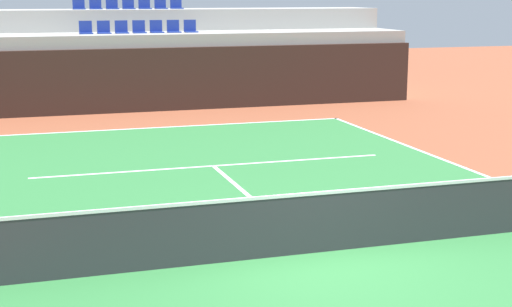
# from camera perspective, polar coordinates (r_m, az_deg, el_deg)

# --- Properties ---
(ground_plane) EXTENTS (80.00, 80.00, 0.00)m
(ground_plane) POSITION_cam_1_polar(r_m,az_deg,el_deg) (12.13, 4.39, -7.31)
(ground_plane) COLOR brown
(court_surface) EXTENTS (11.00, 24.00, 0.01)m
(court_surface) POSITION_cam_1_polar(r_m,az_deg,el_deg) (12.13, 4.39, -7.29)
(court_surface) COLOR #2D7238
(court_surface) RESTS_ON ground_plane
(baseline_far) EXTENTS (11.00, 0.10, 0.00)m
(baseline_far) POSITION_cam_1_polar(r_m,az_deg,el_deg) (23.32, -6.52, 1.94)
(baseline_far) COLOR white
(baseline_far) RESTS_ON court_surface
(service_line_far) EXTENTS (8.26, 0.10, 0.00)m
(service_line_far) POSITION_cam_1_polar(r_m,az_deg,el_deg) (18.00, -3.15, -0.92)
(service_line_far) COLOR white
(service_line_far) RESTS_ON court_surface
(centre_service_line) EXTENTS (0.10, 6.40, 0.00)m
(centre_service_line) POSITION_cam_1_polar(r_m,az_deg,el_deg) (15.01, -0.13, -3.47)
(centre_service_line) COLOR white
(centre_service_line) RESTS_ON court_surface
(back_wall) EXTENTS (19.40, 0.30, 2.13)m
(back_wall) POSITION_cam_1_polar(r_m,az_deg,el_deg) (26.49, -7.97, 5.37)
(back_wall) COLOR black
(back_wall) RESTS_ON ground_plane
(stands_tier_lower) EXTENTS (19.40, 2.40, 2.56)m
(stands_tier_lower) POSITION_cam_1_polar(r_m,az_deg,el_deg) (27.79, -8.45, 6.10)
(stands_tier_lower) COLOR #9E9E99
(stands_tier_lower) RESTS_ON ground_plane
(stands_tier_upper) EXTENTS (19.40, 2.40, 3.34)m
(stands_tier_upper) POSITION_cam_1_polar(r_m,az_deg,el_deg) (30.12, -9.20, 7.25)
(stands_tier_upper) COLOR #9E9E99
(stands_tier_upper) RESTS_ON ground_plane
(seating_row_lower) EXTENTS (4.11, 0.44, 0.44)m
(seating_row_lower) POSITION_cam_1_polar(r_m,az_deg,el_deg) (27.78, -8.57, 9.00)
(seating_row_lower) COLOR navy
(seating_row_lower) RESTS_ON stands_tier_lower
(seating_row_upper) EXTENTS (4.11, 0.44, 0.44)m
(seating_row_upper) POSITION_cam_1_polar(r_m,az_deg,el_deg) (30.13, -9.34, 10.66)
(seating_row_upper) COLOR navy
(seating_row_upper) RESTS_ON stands_tier_upper
(tennis_net) EXTENTS (11.08, 0.08, 1.07)m
(tennis_net) POSITION_cam_1_polar(r_m,az_deg,el_deg) (11.97, 4.43, -5.01)
(tennis_net) COLOR black
(tennis_net) RESTS_ON court_surface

